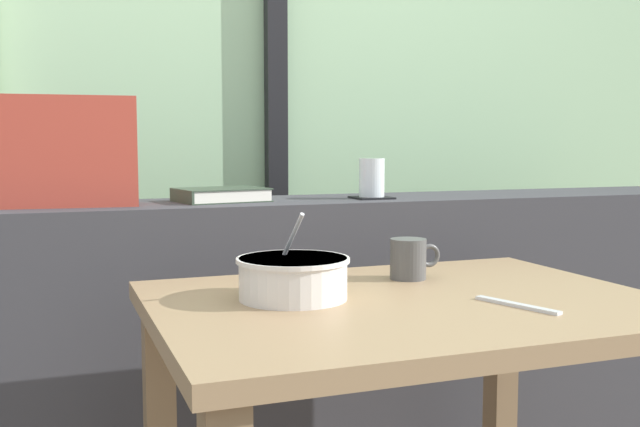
# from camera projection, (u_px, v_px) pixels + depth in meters

# --- Properties ---
(outdoor_backdrop) EXTENTS (4.80, 0.08, 2.80)m
(outdoor_backdrop) POSITION_uv_depth(u_px,v_px,m) (212.00, 25.00, 2.50)
(outdoor_backdrop) COLOR #9EC699
(outdoor_backdrop) RESTS_ON ground
(window_divider_post) EXTENTS (0.07, 0.05, 2.60)m
(window_divider_post) POSITION_uv_depth(u_px,v_px,m) (276.00, 55.00, 2.51)
(window_divider_post) COLOR black
(window_divider_post) RESTS_ON ground
(dark_console_ledge) EXTENTS (2.80, 0.34, 0.85)m
(dark_console_ledge) POSITION_uv_depth(u_px,v_px,m) (270.00, 358.00, 1.97)
(dark_console_ledge) COLOR #38383D
(dark_console_ledge) RESTS_ON ground
(breakfast_table) EXTENTS (0.93, 0.70, 0.71)m
(breakfast_table) POSITION_uv_depth(u_px,v_px,m) (406.00, 365.00, 1.36)
(breakfast_table) COLOR #826849
(breakfast_table) RESTS_ON ground
(coaster_square) EXTENTS (0.10, 0.10, 0.00)m
(coaster_square) POSITION_uv_depth(u_px,v_px,m) (372.00, 198.00, 1.99)
(coaster_square) COLOR black
(coaster_square) RESTS_ON dark_console_ledge
(juice_glass) EXTENTS (0.07, 0.07, 0.10)m
(juice_glass) POSITION_uv_depth(u_px,v_px,m) (372.00, 180.00, 1.99)
(juice_glass) COLOR white
(juice_glass) RESTS_ON coaster_square
(closed_book) EXTENTS (0.25, 0.20, 0.03)m
(closed_book) POSITION_uv_depth(u_px,v_px,m) (221.00, 195.00, 1.89)
(closed_book) COLOR #334233
(closed_book) RESTS_ON dark_console_ledge
(throw_pillow) EXTENTS (0.33, 0.17, 0.26)m
(throw_pillow) POSITION_uv_depth(u_px,v_px,m) (68.00, 152.00, 1.75)
(throw_pillow) COLOR #B74233
(throw_pillow) RESTS_ON dark_console_ledge
(soup_bowl) EXTENTS (0.21, 0.21, 0.16)m
(soup_bowl) POSITION_uv_depth(u_px,v_px,m) (293.00, 278.00, 1.34)
(soup_bowl) COLOR silver
(soup_bowl) RESTS_ON breakfast_table
(fork_utensil) EXTENTS (0.07, 0.17, 0.01)m
(fork_utensil) POSITION_uv_depth(u_px,v_px,m) (517.00, 305.00, 1.28)
(fork_utensil) COLOR silver
(fork_utensil) RESTS_ON breakfast_table
(ceramic_mug) EXTENTS (0.11, 0.08, 0.08)m
(ceramic_mug) POSITION_uv_depth(u_px,v_px,m) (409.00, 259.00, 1.54)
(ceramic_mug) COLOR #4C4C4C
(ceramic_mug) RESTS_ON breakfast_table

